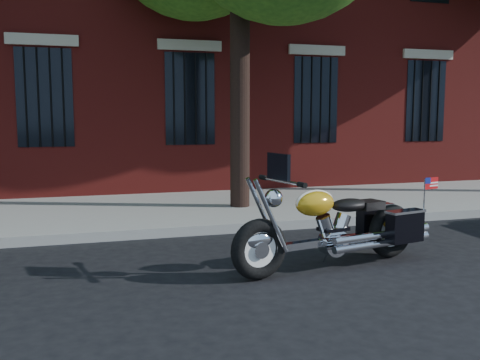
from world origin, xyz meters
name	(u,v)px	position (x,y,z in m)	size (l,w,h in m)	color
ground	(266,253)	(0.00, 0.00, 0.00)	(120.00, 120.00, 0.00)	black
curb	(237,228)	(0.00, 1.38, 0.07)	(40.00, 0.16, 0.15)	gray
sidewalk	(210,208)	(0.00, 3.26, 0.07)	(40.00, 3.60, 0.15)	gray
motorcycle	(339,228)	(0.65, -0.85, 0.48)	(2.81, 1.15, 1.41)	black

